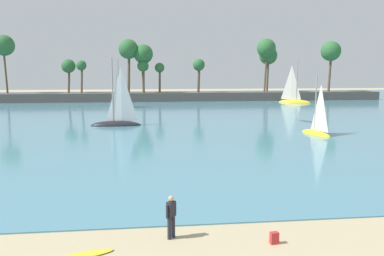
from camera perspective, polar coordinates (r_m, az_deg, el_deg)
The scene contains 9 objects.
sea at distance 69.58m, azimuth -7.22°, elevation 2.99°, with size 220.00×107.76×0.06m, color teal.
palm_headland at distance 83.20m, azimuth -7.35°, elevation 6.59°, with size 101.34×6.39×13.37m.
person_at_waterline at distance 15.33m, azimuth -3.00°, elevation -12.40°, with size 0.42×0.41×1.67m.
backpack_near_kite at distance 15.43m, azimuth 11.66°, elevation -15.17°, with size 0.32×0.30×0.44m.
surfboard at distance 14.77m, azimuth -15.31°, elevation -17.12°, with size 2.10×0.52×0.08m, color yellow.
sailboat_near_shore at distance 80.83m, azimuth 14.39°, elevation 4.12°, with size 6.26×4.95×9.05m.
sailboat_mid_bay at distance 41.00m, azimuth 17.40°, elevation -0.11°, with size 2.17×4.44×6.18m.
sailboat_toward_headland at distance 46.20m, azimuth -10.69°, elevation 1.25°, with size 5.71×1.81×8.23m.
sailboat_far_left at distance 69.28m, azimuth -10.50°, elevation 3.58°, with size 2.57×6.21×8.74m.
Camera 1 is at (0.46, -6.57, 6.29)m, focal length 37.27 mm.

